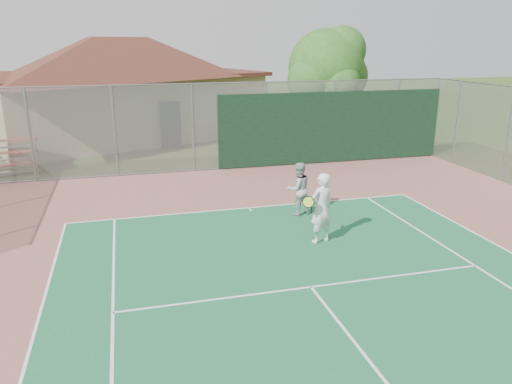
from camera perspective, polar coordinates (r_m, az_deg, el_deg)
The scene contains 6 objects.
back_fence at distance 20.71m, azimuth 1.40°, elevation 7.40°, with size 20.08×0.11×3.53m.
side_fence_right at distance 20.63m, azimuth 26.88°, elevation 5.77°, with size 0.08×9.00×3.50m.
clubhouse at distance 28.82m, azimuth -15.27°, elevation 12.54°, with size 16.93×14.00×6.27m.
tree at distance 23.85m, azimuth 8.23°, elevation 13.61°, with size 4.13×3.91×5.76m.
player_white_front at distance 12.97m, azimuth 7.47°, elevation -1.90°, with size 1.05×0.74×1.87m.
player_grey_back at distance 15.05m, azimuth 4.86°, elevation 0.30°, with size 0.89×0.76×1.61m.
Camera 1 is at (-3.63, -2.63, 5.10)m, focal length 35.00 mm.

